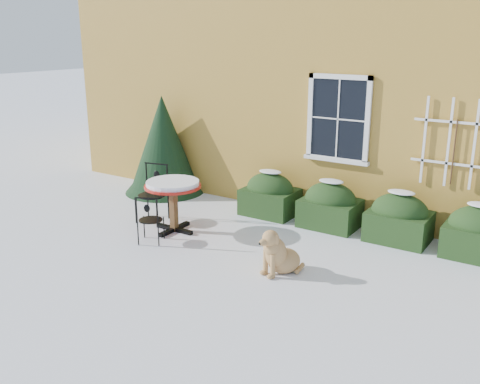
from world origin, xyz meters
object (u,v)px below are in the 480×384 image
Objects in this scene: patio_chair_far at (153,193)px; patio_chair_near at (150,219)px; bistro_table at (173,190)px; evergreen_shrub at (164,154)px; dog at (278,255)px.

patio_chair_near is at bearing -63.05° from patio_chair_far.
bistro_table is 0.93× the size of patio_chair_far.
bistro_table is at bearing -45.43° from evergreen_shrub.
patio_chair_far is at bearing -76.92° from patio_chair_near.
evergreen_shrub is 2.76× the size of dog.
dog is (2.46, 0.14, -0.13)m from patio_chair_near.
patio_chair_far is at bearing -172.63° from dog.
patio_chair_near is (0.03, -0.67, -0.36)m from bistro_table.
evergreen_shrub is 4.98m from dog.
bistro_table is 1.19× the size of patio_chair_near.
evergreen_shrub is 2.62m from bistro_table.
patio_chair_far reaches higher than patio_chair_near.
bistro_table is 0.80m from patio_chair_far.
patio_chair_far reaches higher than bistro_table.
bistro_table is (1.84, -1.87, -0.09)m from evergreen_shrub.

